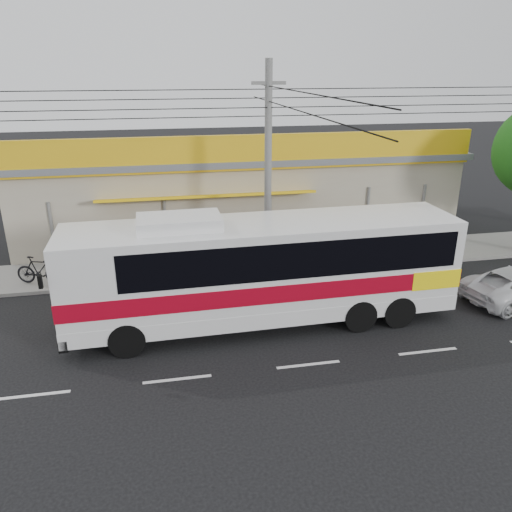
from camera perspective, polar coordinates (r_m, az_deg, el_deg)
The scene contains 7 objects.
ground at distance 17.85m, azimuth 3.69°, elevation -7.96°, with size 120.00×120.00×0.00m, color black.
sidewalk at distance 23.11m, azimuth -0.02°, elevation -0.72°, with size 30.00×3.20×0.15m, color slate.
lane_markings at distance 15.79m, azimuth 6.00°, elevation -12.26°, with size 50.00×0.12×0.01m, color silver, non-canonical shape.
storefront_building at distance 27.66m, azimuth -2.24°, elevation 7.76°, with size 22.60×9.20×5.70m.
coach_bus at distance 17.15m, azimuth 1.56°, elevation -1.00°, with size 13.44×3.07×4.13m.
motorbike_dark at distance 22.34m, azimuth -23.51°, elevation -1.50°, with size 0.56×1.99×1.19m, color black.
utility_pole at distance 20.07m, azimuth 1.45°, elevation 17.26°, with size 34.00×14.00×8.88m.
Camera 1 is at (-4.09, -15.08, 8.63)m, focal length 35.00 mm.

